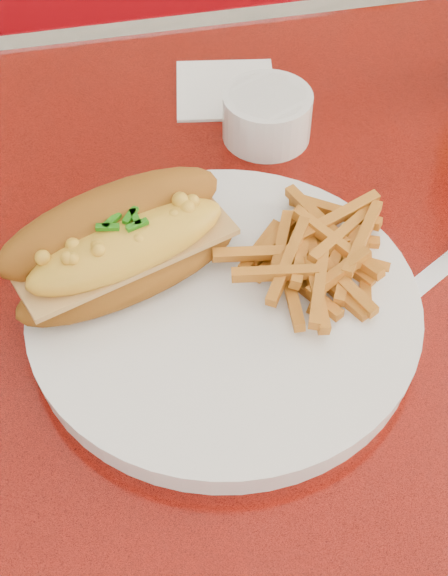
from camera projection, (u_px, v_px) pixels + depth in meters
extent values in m
cube|color=red|center=(278.00, 285.00, 0.70)|extent=(1.20, 0.80, 0.04)
cube|color=white|center=(192.00, 38.00, 0.96)|extent=(1.22, 0.03, 0.04)
cylinder|color=white|center=(262.00, 485.00, 0.99)|extent=(0.09, 0.09, 0.72)
cube|color=#9A0A12|center=(164.00, 167.00, 1.60)|extent=(1.20, 0.50, 0.45)
cylinder|color=white|center=(224.00, 312.00, 0.65)|extent=(0.35, 0.35, 0.02)
cylinder|color=white|center=(224.00, 302.00, 0.64)|extent=(0.35, 0.35, 0.00)
ellipsoid|color=#935617|center=(130.00, 269.00, 0.64)|extent=(0.20, 0.12, 0.04)
cube|color=tan|center=(128.00, 255.00, 0.62)|extent=(0.18, 0.10, 0.01)
ellipsoid|color=yellow|center=(127.00, 246.00, 0.62)|extent=(0.18, 0.11, 0.04)
ellipsoid|color=#935617|center=(111.00, 223.00, 0.63)|extent=(0.21, 0.13, 0.08)
cube|color=silver|center=(299.00, 261.00, 0.67)|extent=(0.05, 0.10, 0.00)
cube|color=silver|center=(255.00, 217.00, 0.70)|extent=(0.02, 0.03, 0.00)
cylinder|color=white|center=(267.00, 116.00, 0.79)|extent=(0.10, 0.10, 0.05)
cylinder|color=black|center=(268.00, 98.00, 0.77)|extent=(0.08, 0.08, 0.01)
cube|color=silver|center=(419.00, 287.00, 0.67)|extent=(0.13, 0.09, 0.00)
cube|color=white|center=(226.00, 90.00, 0.85)|extent=(0.12, 0.12, 0.00)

